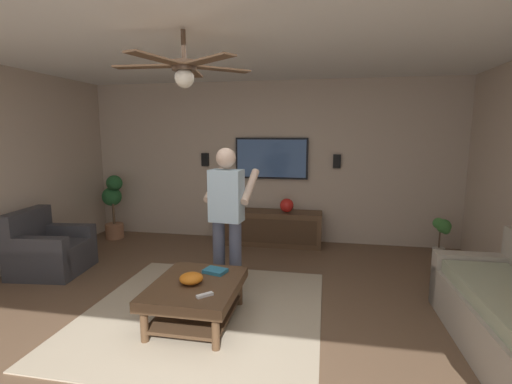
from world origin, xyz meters
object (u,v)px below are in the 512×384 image
wall_speaker_right (205,160)px  armchair (49,251)px  potted_plant_short (442,232)px  potted_plant_tall (114,200)px  book (215,271)px  tv (271,158)px  ceiling_fan (185,69)px  bowl (191,278)px  remote_white (205,295)px  coffee_table (196,293)px  media_console (269,228)px  vase_round (287,205)px  wall_speaker_left (337,161)px  person_standing (227,211)px

wall_speaker_right → armchair: bearing=143.8°
armchair → potted_plant_short: (1.59, -5.19, 0.11)m
potted_plant_tall → book: size_ratio=4.98×
tv → ceiling_fan: 3.18m
bowl → remote_white: bearing=-138.5°
coffee_table → potted_plant_short: (2.46, -2.86, 0.09)m
wall_speaker_right → ceiling_fan: 3.31m
tv → media_console: bearing=0.0°
potted_plant_short → remote_white: (-2.73, 2.68, 0.03)m
potted_plant_tall → ceiling_fan: 3.95m
coffee_table → vase_round: size_ratio=4.55×
tv → bowl: size_ratio=5.38×
tv → vase_round: tv is taller
armchair → tv: 3.48m
wall_speaker_left → ceiling_fan: 3.46m
coffee_table → ceiling_fan: bearing=-175.1°
potted_plant_short → bowl: size_ratio=2.61×
remote_white → book: size_ratio=0.68×
ceiling_fan → armchair: bearing=66.3°
potted_plant_tall → media_console: bearing=-87.3°
armchair → media_console: (1.76, -2.62, -0.00)m
person_standing → wall_speaker_right: 2.35m
coffee_table → media_console: 2.64m
media_console → vase_round: vase_round is taller
book → wall_speaker_left: (2.61, -1.24, 0.94)m
book → person_standing: bearing=-74.0°
potted_plant_short → armchair: bearing=107.0°
armchair → person_standing: (-0.10, -2.43, 0.65)m
potted_plant_tall → remote_white: potted_plant_tall is taller
armchair → person_standing: size_ratio=0.55×
media_console → book: size_ratio=7.73×
potted_plant_short → vase_round: vase_round is taller
book → bowl: bearing=80.7°
coffee_table → vase_round: vase_round is taller
person_standing → vase_round: 1.92m
remote_white → book: 0.55m
book → vase_round: 2.40m
media_console → potted_plant_tall: 2.72m
armchair → media_console: 3.15m
coffee_table → person_standing: size_ratio=0.61×
armchair → bowl: size_ratio=4.01×
wall_speaker_left → ceiling_fan: ceiling_fan is taller
wall_speaker_right → ceiling_fan: ceiling_fan is taller
potted_plant_short → ceiling_fan: bearing=132.6°
potted_plant_short → remote_white: bearing=135.5°
tv → person_standing: (-2.10, 0.19, -0.46)m
wall_speaker_left → coffee_table: bearing=154.9°
armchair → ceiling_fan: 3.27m
coffee_table → bowl: bearing=131.7°
wall_speaker_left → book: bearing=154.5°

